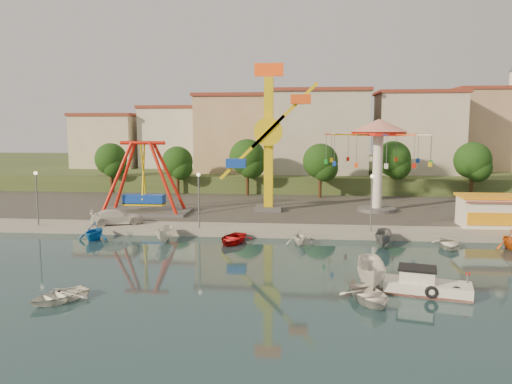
# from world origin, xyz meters

# --- Properties ---
(ground) EXTENTS (200.00, 200.00, 0.00)m
(ground) POSITION_xyz_m (0.00, 0.00, 0.00)
(ground) COLOR #132F36
(ground) RESTS_ON ground
(quay_deck) EXTENTS (200.00, 100.00, 0.60)m
(quay_deck) POSITION_xyz_m (0.00, 62.00, 0.30)
(quay_deck) COLOR #9E998E
(quay_deck) RESTS_ON ground
(asphalt_pad) EXTENTS (90.00, 28.00, 0.01)m
(asphalt_pad) POSITION_xyz_m (0.00, 30.00, 0.60)
(asphalt_pad) COLOR #4C4944
(asphalt_pad) RESTS_ON quay_deck
(hill_terrace) EXTENTS (200.00, 60.00, 3.00)m
(hill_terrace) POSITION_xyz_m (0.00, 67.00, 1.50)
(hill_terrace) COLOR #384C26
(hill_terrace) RESTS_ON ground
(pirate_ship_ride) EXTENTS (10.00, 5.00, 8.00)m
(pirate_ship_ride) POSITION_xyz_m (-15.75, 20.46, 4.39)
(pirate_ship_ride) COLOR #59595E
(pirate_ship_ride) RESTS_ON quay_deck
(kamikaze_tower) EXTENTS (7.37, 3.10, 16.50)m
(kamikaze_tower) POSITION_xyz_m (-1.80, 23.32, 8.45)
(kamikaze_tower) COLOR #59595E
(kamikaze_tower) RESTS_ON quay_deck
(wave_swinger) EXTENTS (11.60, 11.60, 10.40)m
(wave_swinger) POSITION_xyz_m (10.09, 24.40, 8.20)
(wave_swinger) COLOR #59595E
(wave_swinger) RESTS_ON quay_deck
(booth_left) EXTENTS (5.40, 3.78, 3.08)m
(booth_left) POSITION_xyz_m (19.41, 16.49, 2.16)
(booth_left) COLOR white
(booth_left) RESTS_ON quay_deck
(lamp_post_0) EXTENTS (0.14, 0.14, 5.00)m
(lamp_post_0) POSITION_xyz_m (-24.00, 13.00, 3.10)
(lamp_post_0) COLOR #59595E
(lamp_post_0) RESTS_ON quay_deck
(lamp_post_1) EXTENTS (0.14, 0.14, 5.00)m
(lamp_post_1) POSITION_xyz_m (-8.00, 13.00, 3.10)
(lamp_post_1) COLOR #59595E
(lamp_post_1) RESTS_ON quay_deck
(lamp_post_2) EXTENTS (0.14, 0.14, 5.00)m
(lamp_post_2) POSITION_xyz_m (8.00, 13.00, 3.10)
(lamp_post_2) COLOR #59595E
(lamp_post_2) RESTS_ON quay_deck
(tree_0) EXTENTS (4.60, 4.60, 7.19)m
(tree_0) POSITION_xyz_m (-26.00, 36.98, 5.47)
(tree_0) COLOR #382314
(tree_0) RESTS_ON quay_deck
(tree_1) EXTENTS (4.35, 4.35, 6.80)m
(tree_1) POSITION_xyz_m (-16.00, 36.24, 5.20)
(tree_1) COLOR #382314
(tree_1) RESTS_ON quay_deck
(tree_2) EXTENTS (5.02, 5.02, 7.85)m
(tree_2) POSITION_xyz_m (-6.00, 35.81, 5.92)
(tree_2) COLOR #382314
(tree_2) RESTS_ON quay_deck
(tree_3) EXTENTS (4.68, 4.68, 7.32)m
(tree_3) POSITION_xyz_m (4.00, 34.36, 5.55)
(tree_3) COLOR #382314
(tree_3) RESTS_ON quay_deck
(tree_4) EXTENTS (4.86, 4.86, 7.60)m
(tree_4) POSITION_xyz_m (14.00, 37.35, 5.75)
(tree_4) COLOR #382314
(tree_4) RESTS_ON quay_deck
(tree_5) EXTENTS (4.83, 4.83, 7.54)m
(tree_5) POSITION_xyz_m (24.00, 35.54, 5.71)
(tree_5) COLOR #382314
(tree_5) RESTS_ON quay_deck
(building_0) EXTENTS (9.26, 9.53, 11.87)m
(building_0) POSITION_xyz_m (-33.37, 46.06, 8.93)
(building_0) COLOR beige
(building_0) RESTS_ON hill_terrace
(building_1) EXTENTS (12.33, 9.01, 8.63)m
(building_1) POSITION_xyz_m (-21.33, 51.38, 7.32)
(building_1) COLOR silver
(building_1) RESTS_ON hill_terrace
(building_2) EXTENTS (11.95, 9.28, 11.23)m
(building_2) POSITION_xyz_m (-8.19, 51.96, 8.62)
(building_2) COLOR tan
(building_2) RESTS_ON hill_terrace
(building_3) EXTENTS (12.59, 10.50, 9.20)m
(building_3) POSITION_xyz_m (5.60, 48.80, 7.60)
(building_3) COLOR beige
(building_3) RESTS_ON hill_terrace
(building_4) EXTENTS (10.75, 9.23, 9.24)m
(building_4) POSITION_xyz_m (19.07, 52.20, 7.62)
(building_4) COLOR beige
(building_4) RESTS_ON hill_terrace
(building_5) EXTENTS (12.77, 10.96, 11.21)m
(building_5) POSITION_xyz_m (32.37, 50.33, 8.61)
(building_5) COLOR tan
(building_5) RESTS_ON hill_terrace
(cabin_motorboat) EXTENTS (5.42, 3.09, 1.80)m
(cabin_motorboat) POSITION_xyz_m (9.31, -2.35, 0.48)
(cabin_motorboat) COLOR white
(cabin_motorboat) RESTS_ON ground
(rowboat_a) EXTENTS (3.82, 4.53, 0.80)m
(rowboat_a) POSITION_xyz_m (5.74, -4.16, 0.40)
(rowboat_a) COLOR silver
(rowboat_a) RESTS_ON ground
(rowboat_b) EXTENTS (4.09, 4.34, 0.73)m
(rowboat_b) POSITION_xyz_m (-12.42, -5.80, 0.37)
(rowboat_b) COLOR white
(rowboat_b) RESTS_ON ground
(skiff) EXTENTS (2.09, 4.85, 1.83)m
(skiff) POSITION_xyz_m (6.21, -1.37, 0.92)
(skiff) COLOR silver
(skiff) RESTS_ON ground
(van) EXTENTS (5.44, 3.82, 1.46)m
(van) POSITION_xyz_m (-16.48, 14.19, 1.33)
(van) COLOR silver
(van) RESTS_ON quay_deck
(moored_boat_1) EXTENTS (2.83, 3.24, 1.65)m
(moored_boat_1) POSITION_xyz_m (-16.98, 9.80, 0.83)
(moored_boat_1) COLOR blue
(moored_boat_1) RESTS_ON ground
(moored_boat_2) EXTENTS (1.39, 3.55, 1.36)m
(moored_boat_2) POSITION_xyz_m (-10.43, 9.80, 0.68)
(moored_boat_2) COLOR silver
(moored_boat_2) RESTS_ON ground
(moored_boat_3) EXTENTS (3.75, 4.61, 0.84)m
(moored_boat_3) POSITION_xyz_m (-4.35, 9.80, 0.42)
(moored_boat_3) COLOR #AD0D10
(moored_boat_3) RESTS_ON ground
(moored_boat_4) EXTENTS (2.80, 3.11, 1.45)m
(moored_boat_4) POSITION_xyz_m (1.53, 9.80, 0.73)
(moored_boat_4) COLOR silver
(moored_boat_4) RESTS_ON ground
(moored_boat_5) EXTENTS (2.14, 3.89, 1.42)m
(moored_boat_5) POSITION_xyz_m (8.68, 9.80, 0.71)
(moored_boat_5) COLOR slate
(moored_boat_5) RESTS_ON ground
(moored_boat_6) EXTENTS (3.20, 4.03, 0.75)m
(moored_boat_6) POSITION_xyz_m (14.08, 9.80, 0.38)
(moored_boat_6) COLOR silver
(moored_boat_6) RESTS_ON ground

